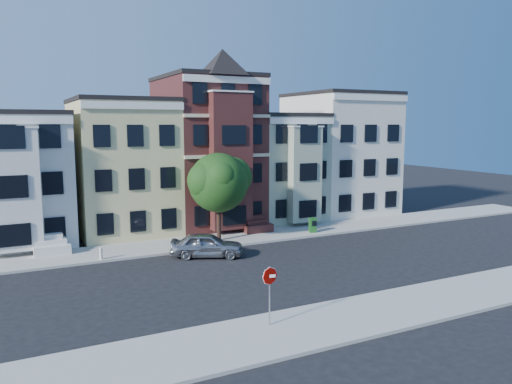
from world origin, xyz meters
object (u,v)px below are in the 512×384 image
street_tree (218,187)px  newspaper_box (313,225)px  parked_car (207,245)px  stop_sign (270,292)px  fire_hydrant (101,255)px

street_tree → newspaper_box: street_tree is taller
street_tree → newspaper_box: bearing=-6.2°
street_tree → newspaper_box: (7.42, -0.80, -3.30)m
street_tree → newspaper_box: 8.17m
parked_car → stop_sign: size_ratio=1.65×
fire_hydrant → parked_car: bearing=-16.9°
parked_car → newspaper_box: 9.97m
street_tree → fire_hydrant: 9.27m
stop_sign → newspaper_box: bearing=62.9°
parked_car → newspaper_box: parked_car is taller
street_tree → stop_sign: size_ratio=2.77×
parked_car → newspaper_box: size_ratio=4.09×
stop_sign → parked_car: bearing=93.1°
street_tree → newspaper_box: size_ratio=6.89×
parked_car → fire_hydrant: 6.50m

